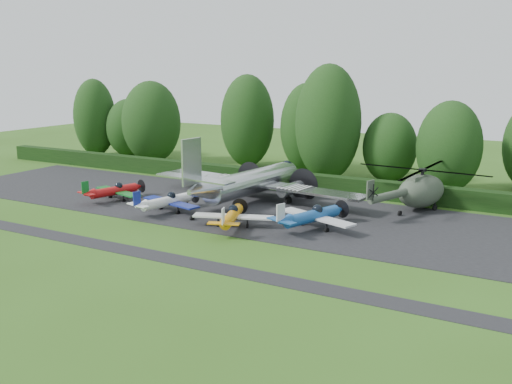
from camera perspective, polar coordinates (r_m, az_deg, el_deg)
The scene contains 18 objects.
ground at distance 50.68m, azimuth -8.60°, elevation -3.84°, with size 160.00×160.00×0.00m, color #315718.
apron at distance 58.61m, azimuth -2.66°, elevation -1.46°, with size 70.00×18.00×0.01m, color black.
taxiway_verge at distance 46.30m, azimuth -13.14°, elevation -5.61°, with size 70.00×2.00×0.00m, color black.
hedgerow at distance 67.98m, azimuth 2.21°, elevation 0.49°, with size 90.00×1.60×2.00m, color black.
transport_plane at distance 59.94m, azimuth -0.51°, elevation 1.04°, with size 24.90×19.09×7.98m.
light_plane_red at distance 62.76m, azimuth -13.99°, elevation 0.14°, with size 6.88×7.24×2.64m.
light_plane_white at distance 56.58m, azimuth -8.91°, elevation -0.93°, with size 7.15×7.52×2.75m.
light_plane_orange at distance 50.53m, azimuth -2.40°, elevation -2.40°, with size 7.19×7.56×2.76m.
light_plane_blue at distance 50.27m, azimuth 5.65°, elevation -2.40°, with size 7.86×8.27×3.02m.
helicopter at distance 58.86m, azimuth 16.20°, elevation 0.37°, with size 13.12×15.36×4.23m.
tree_0 at distance 68.07m, azimuth 18.75°, elevation 4.29°, with size 7.28×7.28×10.42m.
tree_1 at distance 95.17m, azimuth -15.83°, elevation 7.18°, with size 6.60×6.60×12.22m.
tree_2 at distance 72.26m, azimuth 13.22°, elevation 4.33°, with size 6.61×6.61×8.60m.
tree_3 at distance 86.02m, azimuth -10.42°, elevation 6.88°, with size 8.65×8.65×12.06m.
tree_4 at distance 92.75m, azimuth -12.55°, elevation 6.28°, with size 7.31×7.31×9.15m.
tree_5 at distance 77.86m, azimuth 5.06°, elevation 6.43°, with size 7.10×7.10×11.98m.
tree_6 at distance 81.39m, azimuth -0.87°, elevation 7.12°, with size 7.60×7.60×13.06m.
tree_7 at distance 71.47m, azimuth 7.22°, elevation 6.85°, with size 8.18×8.18×14.47m.
Camera 1 is at (29.92, -38.38, 14.12)m, focal length 40.00 mm.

